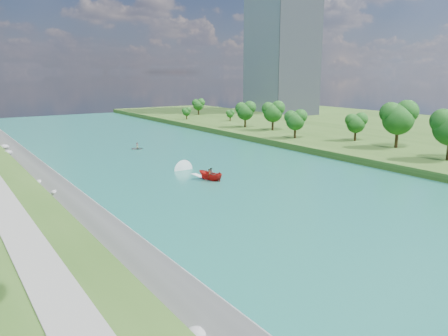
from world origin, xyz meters
TOP-DOWN VIEW (x-y plane):
  - ground at (0.00, 0.00)m, footprint 260.00×260.00m
  - river_water at (0.00, 20.00)m, footprint 55.00×240.00m
  - berm_east at (49.50, 20.00)m, footprint 44.00×240.00m
  - riprap_bank at (-25.83, 18.63)m, footprint 4.41×236.00m
  - office_tower at (82.50, 95.00)m, footprint 22.00×22.00m
  - trees_east at (39.95, 7.63)m, footprint 15.55×142.13m
  - motorboat at (-1.88, 16.00)m, footprint 3.60×19.11m
  - raft at (-0.28, 47.89)m, footprint 3.24×3.15m

SIDE VIEW (x-z plane):
  - ground at x=0.00m, z-range 0.00..0.00m
  - river_water at x=0.00m, z-range 0.00..0.10m
  - raft at x=-0.28m, z-range -0.32..1.20m
  - berm_east at x=49.50m, z-range 0.00..1.50m
  - motorboat at x=-1.88m, z-range -0.17..1.80m
  - riprap_bank at x=-25.83m, z-range -0.26..3.82m
  - trees_east at x=39.95m, z-range 0.64..12.62m
  - office_tower at x=82.50m, z-range 0.00..60.00m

